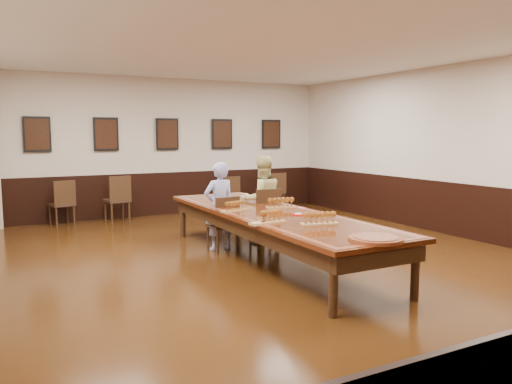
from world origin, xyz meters
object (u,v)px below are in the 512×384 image
chair_woman (264,216)px  carved_platter (376,239)px  spare_chair_b (117,199)px  spare_chair_d (275,191)px  spare_chair_c (230,194)px  conference_table (272,221)px  person_woman (262,200)px  person_man (219,206)px  spare_chair_a (61,203)px  chair_man (222,224)px

chair_woman → carved_platter: chair_woman is taller
spare_chair_b → spare_chair_d: (3.96, -0.02, -0.04)m
spare_chair_c → conference_table: (-1.48, -4.69, 0.17)m
spare_chair_c → spare_chair_d: (1.17, -0.21, 0.03)m
spare_chair_c → person_woman: bearing=79.4°
chair_woman → person_man: 0.91m
spare_chair_c → carved_platter: bearing=83.3°
spare_chair_a → conference_table: spare_chair_a is taller
chair_man → spare_chair_a: size_ratio=0.96×
chair_man → chair_woman: chair_woman is taller
spare_chair_c → conference_table: 4.92m
chair_man → conference_table: size_ratio=0.18×
chair_woman → person_woman: 0.30m
spare_chair_c → person_man: (-1.87, -3.65, 0.29)m
spare_chair_b → person_man: (0.91, -3.45, 0.22)m
person_woman → chair_woman: bearing=90.0°
spare_chair_c → person_woman: (-0.99, -3.49, 0.33)m
spare_chair_a → spare_chair_c: (3.90, 0.07, -0.04)m
chair_man → chair_woman: size_ratio=0.93×
spare_chair_a → spare_chair_c: bearing=167.1°
chair_woman → spare_chair_a: bearing=-44.1°
chair_man → carved_platter: chair_man is taller
spare_chair_a → spare_chair_d: size_ratio=1.02×
spare_chair_c → person_man: bearing=68.0°
carved_platter → person_woman: bearing=82.2°
spare_chair_d → person_woman: bearing=64.5°
conference_table → person_man: bearing=110.7°
chair_man → spare_chair_d: bearing=-134.7°
spare_chair_a → person_woman: bearing=116.4°
spare_chair_a → person_man: (2.03, -3.57, 0.25)m
person_woman → chair_man: bearing=22.3°
person_man → spare_chair_c: bearing=-121.1°
chair_man → carved_platter: size_ratio=1.38×
spare_chair_c → spare_chair_d: 1.19m
person_man → carved_platter: person_man is taller
chair_man → spare_chair_c: chair_man is taller
spare_chair_c → conference_table: bearing=77.7°
spare_chair_b → carved_platter: (1.32, -6.77, 0.27)m
person_woman → conference_table: size_ratio=0.31×
spare_chair_d → person_man: (-3.05, -3.43, 0.26)m
spare_chair_c → spare_chair_d: spare_chair_d is taller
chair_woman → spare_chair_a: 4.56m
spare_chair_c → conference_table: size_ratio=0.18×
spare_chair_c → carved_platter: size_ratio=1.33×
chair_woman → conference_table: size_ratio=0.20×
spare_chair_c → person_woman: person_woman is taller
spare_chair_b → person_woman: person_woman is taller
spare_chair_a → conference_table: 5.22m
chair_woman → spare_chair_a: size_ratio=1.03×
spare_chair_a → carved_platter: 7.32m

